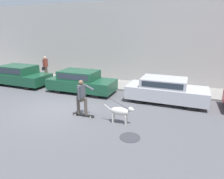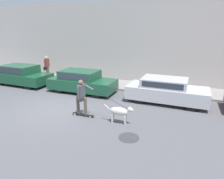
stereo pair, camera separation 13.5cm
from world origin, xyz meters
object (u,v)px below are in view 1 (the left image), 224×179
(parked_car_1, at_px, (81,82))
(parked_car_2, at_px, (166,90))
(parked_car_0, at_px, (20,75))
(pedestrian_with_bag, at_px, (45,66))
(dog, at_px, (121,112))
(skateboarder, at_px, (82,96))

(parked_car_1, bearing_deg, parked_car_2, -0.10)
(parked_car_0, height_order, pedestrian_with_bag, pedestrian_with_bag)
(parked_car_1, height_order, parked_car_2, parked_car_1)
(parked_car_2, distance_m, pedestrian_with_bag, 9.48)
(parked_car_2, distance_m, dog, 3.48)
(parked_car_1, bearing_deg, skateboarder, -60.09)
(parked_car_2, relative_size, pedestrian_with_bag, 2.51)
(parked_car_0, xyz_separation_m, skateboarder, (6.55, -3.12, 0.27))
(parked_car_0, xyz_separation_m, pedestrian_with_bag, (0.49, 2.12, 0.36))
(parked_car_1, distance_m, pedestrian_with_bag, 4.77)
(pedestrian_with_bag, bearing_deg, parked_car_0, 79.94)
(parked_car_2, xyz_separation_m, skateboarder, (-3.18, -3.12, 0.29))
(parked_car_0, bearing_deg, pedestrian_with_bag, 78.14)
(parked_car_0, relative_size, parked_car_1, 1.02)
(parked_car_2, bearing_deg, dog, -112.69)
(dog, relative_size, skateboarder, 0.47)
(pedestrian_with_bag, bearing_deg, skateboarder, 142.22)
(parked_car_0, distance_m, skateboarder, 7.26)
(skateboarder, bearing_deg, parked_car_2, 43.98)
(dog, bearing_deg, parked_car_1, 138.23)
(parked_car_1, distance_m, parked_car_2, 4.98)
(parked_car_0, xyz_separation_m, parked_car_1, (4.75, -0.00, -0.01))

